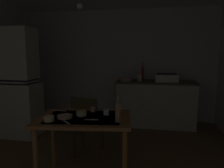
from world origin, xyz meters
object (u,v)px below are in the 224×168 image
object	(u,v)px
glass_bottle	(118,112)
mug_dark	(106,112)
dining_table	(84,127)
chair_far_side	(87,124)
mixing_bowl_counter	(126,79)
hand_pump	(143,73)
sink_basin	(167,78)
hutch_cabinet	(15,86)
serving_bowl_wide	(49,118)

from	to	relation	value
glass_bottle	mug_dark	bearing A→B (deg)	126.12
dining_table	chair_far_side	bearing A→B (deg)	104.00
mixing_bowl_counter	chair_far_side	world-z (taller)	mixing_bowl_counter
hand_pump	glass_bottle	xyz separation A→B (m)	(-0.17, -2.28, -0.21)
sink_basin	glass_bottle	world-z (taller)	sink_basin
hutch_cabinet	dining_table	world-z (taller)	hutch_cabinet
mixing_bowl_counter	chair_far_side	bearing A→B (deg)	-104.41
sink_basin	dining_table	size ratio (longest dim) A/B	0.39
dining_table	sink_basin	bearing A→B (deg)	63.70
hutch_cabinet	serving_bowl_wide	world-z (taller)	hutch_cabinet
mixing_bowl_counter	serving_bowl_wide	distance (m)	2.36
serving_bowl_wide	sink_basin	bearing A→B (deg)	59.57
hutch_cabinet	glass_bottle	size ratio (longest dim) A/B	7.03
sink_basin	dining_table	world-z (taller)	sink_basin
dining_table	mug_dark	distance (m)	0.31
dining_table	serving_bowl_wide	xyz separation A→B (m)	(-0.32, -0.21, 0.14)
hutch_cabinet	serving_bowl_wide	distance (m)	1.87
mug_dark	hutch_cabinet	bearing A→B (deg)	152.15
serving_bowl_wide	dining_table	bearing A→B (deg)	32.94
dining_table	serving_bowl_wide	size ratio (longest dim) A/B	10.31
sink_basin	hand_pump	bearing A→B (deg)	174.66
chair_far_side	glass_bottle	xyz separation A→B (m)	(0.55, -0.67, 0.40)
serving_bowl_wide	glass_bottle	size ratio (longest dim) A/B	0.40
mixing_bowl_counter	dining_table	distance (m)	2.12
serving_bowl_wide	hutch_cabinet	bearing A→B (deg)	134.56
glass_bottle	mixing_bowl_counter	bearing A→B (deg)	94.21
chair_far_side	glass_bottle	bearing A→B (deg)	-50.92
dining_table	serving_bowl_wide	bearing A→B (deg)	-147.06
dining_table	chair_far_side	distance (m)	0.62
mug_dark	glass_bottle	size ratio (longest dim) A/B	0.26
mixing_bowl_counter	chair_far_side	distance (m)	1.63
sink_basin	mug_dark	size ratio (longest dim) A/B	6.13
hutch_cabinet	chair_far_side	distance (m)	1.64
mug_dark	glass_bottle	world-z (taller)	glass_bottle
hand_pump	chair_far_side	world-z (taller)	hand_pump
dining_table	serving_bowl_wide	distance (m)	0.41
sink_basin	serving_bowl_wide	distance (m)	2.72
sink_basin	mixing_bowl_counter	bearing A→B (deg)	-176.46
hand_pump	serving_bowl_wide	bearing A→B (deg)	-110.48
chair_far_side	serving_bowl_wide	bearing A→B (deg)	-102.80
mug_dark	mixing_bowl_counter	bearing A→B (deg)	89.64
hand_pump	mixing_bowl_counter	size ratio (longest dim) A/B	1.49
sink_basin	mug_dark	distance (m)	2.16
hand_pump	serving_bowl_wide	world-z (taller)	hand_pump
hutch_cabinet	chair_far_side	size ratio (longest dim) A/B	2.17
chair_far_side	glass_bottle	world-z (taller)	glass_bottle
mixing_bowl_counter	glass_bottle	bearing A→B (deg)	-85.79
serving_bowl_wide	glass_bottle	world-z (taller)	glass_bottle
hand_pump	serving_bowl_wide	distance (m)	2.56
sink_basin	mixing_bowl_counter	size ratio (longest dim) A/B	1.68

